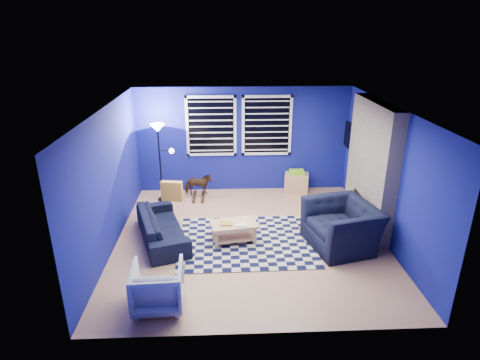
# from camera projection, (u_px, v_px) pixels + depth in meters

# --- Properties ---
(floor) EXTENTS (5.00, 5.00, 0.00)m
(floor) POSITION_uv_depth(u_px,v_px,m) (250.00, 239.00, 7.62)
(floor) COLOR tan
(floor) RESTS_ON ground
(ceiling) EXTENTS (5.00, 5.00, 0.00)m
(ceiling) POSITION_uv_depth(u_px,v_px,m) (251.00, 108.00, 6.72)
(ceiling) COLOR white
(ceiling) RESTS_ON wall_back
(wall_back) EXTENTS (5.00, 0.00, 5.00)m
(wall_back) POSITION_uv_depth(u_px,v_px,m) (243.00, 140.00, 9.50)
(wall_back) COLOR navy
(wall_back) RESTS_ON floor
(wall_left) EXTENTS (0.00, 5.00, 5.00)m
(wall_left) POSITION_uv_depth(u_px,v_px,m) (109.00, 180.00, 7.07)
(wall_left) COLOR navy
(wall_left) RESTS_ON floor
(wall_right) EXTENTS (0.00, 5.00, 5.00)m
(wall_right) POSITION_uv_depth(u_px,v_px,m) (388.00, 175.00, 7.27)
(wall_right) COLOR navy
(wall_right) RESTS_ON floor
(fireplace) EXTENTS (0.65, 2.00, 2.50)m
(fireplace) POSITION_uv_depth(u_px,v_px,m) (370.00, 169.00, 7.75)
(fireplace) COLOR gray
(fireplace) RESTS_ON floor
(window_left) EXTENTS (1.17, 0.06, 1.42)m
(window_left) POSITION_uv_depth(u_px,v_px,m) (211.00, 126.00, 9.30)
(window_left) COLOR black
(window_left) RESTS_ON wall_back
(window_right) EXTENTS (1.17, 0.06, 1.42)m
(window_right) POSITION_uv_depth(u_px,v_px,m) (267.00, 126.00, 9.36)
(window_right) COLOR black
(window_right) RESTS_ON wall_back
(tv) EXTENTS (0.07, 1.00, 0.58)m
(tv) POSITION_uv_depth(u_px,v_px,m) (352.00, 138.00, 9.08)
(tv) COLOR black
(tv) RESTS_ON wall_right
(rug) EXTENTS (2.53, 2.03, 0.02)m
(rug) POSITION_uv_depth(u_px,v_px,m) (246.00, 241.00, 7.53)
(rug) COLOR black
(rug) RESTS_ON floor
(sofa) EXTENTS (1.97, 1.25, 0.54)m
(sofa) POSITION_uv_depth(u_px,v_px,m) (162.00, 226.00, 7.52)
(sofa) COLOR black
(sofa) RESTS_ON floor
(armchair_big) EXTENTS (1.48, 1.36, 0.81)m
(armchair_big) POSITION_uv_depth(u_px,v_px,m) (342.00, 226.00, 7.26)
(armchair_big) COLOR black
(armchair_big) RESTS_ON floor
(armchair_bent) EXTENTS (0.74, 0.76, 0.66)m
(armchair_bent) POSITION_uv_depth(u_px,v_px,m) (158.00, 286.00, 5.70)
(armchair_bent) COLOR gray
(armchair_bent) RESTS_ON floor
(rocking_horse) EXTENTS (0.32, 0.64, 0.53)m
(rocking_horse) POSITION_uv_depth(u_px,v_px,m) (198.00, 185.00, 9.30)
(rocking_horse) COLOR #4E3019
(rocking_horse) RESTS_ON floor
(coffee_table) EXTENTS (0.91, 0.62, 0.42)m
(coffee_table) POSITION_uv_depth(u_px,v_px,m) (234.00, 228.00, 7.41)
(coffee_table) COLOR tan
(coffee_table) RESTS_ON rug
(cabinet) EXTENTS (0.62, 0.48, 0.56)m
(cabinet) POSITION_uv_depth(u_px,v_px,m) (296.00, 182.00, 9.68)
(cabinet) COLOR tan
(cabinet) RESTS_ON floor
(floor_lamp) EXTENTS (0.49, 0.30, 1.79)m
(floor_lamp) POSITION_uv_depth(u_px,v_px,m) (159.00, 139.00, 8.80)
(floor_lamp) COLOR black
(floor_lamp) RESTS_ON floor
(throw_pillow) EXTENTS (0.43, 0.19, 0.40)m
(throw_pillow) POSITION_uv_depth(u_px,v_px,m) (172.00, 191.00, 7.92)
(throw_pillow) COLOR gold
(throw_pillow) RESTS_ON sofa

